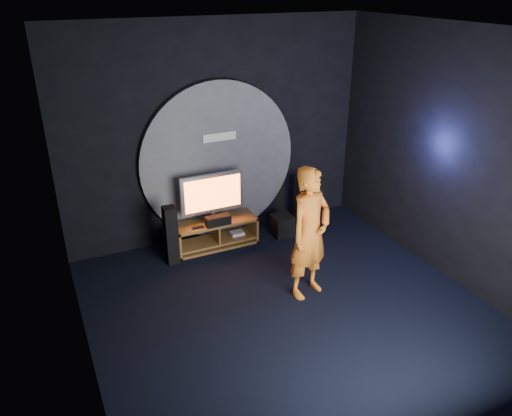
% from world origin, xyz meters
% --- Properties ---
extents(floor, '(5.00, 5.00, 0.00)m').
position_xyz_m(floor, '(0.00, 0.00, 0.00)').
color(floor, black).
rests_on(floor, ground).
extents(back_wall, '(5.00, 0.04, 3.50)m').
position_xyz_m(back_wall, '(0.00, 2.50, 1.75)').
color(back_wall, black).
rests_on(back_wall, ground).
extents(front_wall, '(5.00, 0.04, 3.50)m').
position_xyz_m(front_wall, '(0.00, -2.50, 1.75)').
color(front_wall, black).
rests_on(front_wall, ground).
extents(left_wall, '(0.04, 5.00, 3.50)m').
position_xyz_m(left_wall, '(-2.50, 0.00, 1.75)').
color(left_wall, black).
rests_on(left_wall, ground).
extents(right_wall, '(0.04, 5.00, 3.50)m').
position_xyz_m(right_wall, '(2.50, 0.00, 1.75)').
color(right_wall, black).
rests_on(right_wall, ground).
extents(ceiling, '(5.00, 5.00, 0.01)m').
position_xyz_m(ceiling, '(0.00, 0.00, 3.50)').
color(ceiling, black).
rests_on(ceiling, back_wall).
extents(wall_disc_panel, '(2.60, 0.11, 2.60)m').
position_xyz_m(wall_disc_panel, '(0.00, 2.44, 1.30)').
color(wall_disc_panel, '#515156').
rests_on(wall_disc_panel, ground).
extents(media_console, '(1.35, 0.45, 0.45)m').
position_xyz_m(media_console, '(-0.24, 2.05, 0.20)').
color(media_console, olive).
rests_on(media_console, ground).
extents(tv, '(1.04, 0.22, 0.78)m').
position_xyz_m(tv, '(-0.25, 2.12, 0.88)').
color(tv, silver).
rests_on(tv, media_console).
extents(center_speaker, '(0.40, 0.15, 0.15)m').
position_xyz_m(center_speaker, '(-0.25, 1.90, 0.53)').
color(center_speaker, black).
rests_on(center_speaker, media_console).
extents(remote, '(0.18, 0.05, 0.02)m').
position_xyz_m(remote, '(-0.57, 1.93, 0.46)').
color(remote, black).
rests_on(remote, media_console).
extents(tower_speaker_left, '(0.18, 0.21, 0.92)m').
position_xyz_m(tower_speaker_left, '(-1.03, 1.86, 0.46)').
color(tower_speaker_left, black).
rests_on(tower_speaker_left, ground).
extents(tower_speaker_right, '(0.18, 0.21, 0.92)m').
position_xyz_m(tower_speaker_right, '(1.33, 2.05, 0.46)').
color(tower_speaker_right, black).
rests_on(tower_speaker_right, ground).
extents(subwoofer, '(0.33, 0.33, 0.36)m').
position_xyz_m(subwoofer, '(0.91, 1.92, 0.18)').
color(subwoofer, black).
rests_on(subwoofer, ground).
extents(player, '(0.78, 0.63, 1.85)m').
position_xyz_m(player, '(0.43, 0.27, 0.92)').
color(player, orange).
rests_on(player, ground).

